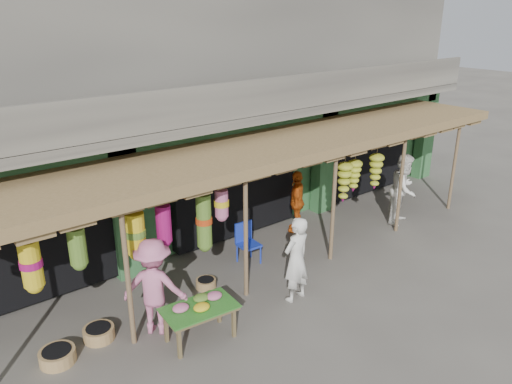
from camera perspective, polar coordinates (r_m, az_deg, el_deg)
ground at (r=11.46m, az=4.28°, el=-8.69°), size 80.00×80.00×0.00m
building at (r=14.13m, az=-9.11°, el=11.23°), size 16.40×6.80×7.00m
awning at (r=10.96m, az=1.36°, el=4.55°), size 14.00×2.70×2.79m
flower_table at (r=9.00m, az=-6.47°, el=-13.06°), size 1.35×0.86×0.77m
blue_chair at (r=11.49m, az=-1.09°, el=-5.56°), size 0.47×0.48×0.95m
basket_left at (r=9.64m, az=-17.51°, el=-15.14°), size 0.70×0.70×0.23m
basket_mid at (r=9.33m, az=-21.74°, el=-17.05°), size 0.74×0.74×0.23m
basket_right at (r=10.72m, az=-5.73°, el=-10.38°), size 0.48×0.48×0.19m
person_front at (r=9.96m, az=4.61°, el=-7.67°), size 0.69×0.50×1.78m
person_right at (r=13.99m, az=16.54°, el=0.34°), size 1.11×0.97×1.93m
person_vendor at (r=12.99m, az=4.69°, el=-1.06°), size 0.99×0.95×1.65m
person_shopper at (r=9.17m, az=-11.54°, el=-10.55°), size 1.32×1.30×1.82m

